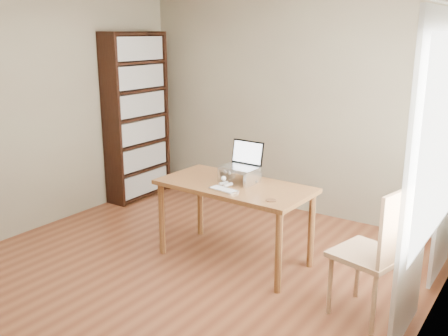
% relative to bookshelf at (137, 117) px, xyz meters
% --- Properties ---
extents(room, '(4.04, 4.54, 2.64)m').
position_rel_bookshelf_xyz_m(room, '(1.86, -1.54, 0.25)').
color(room, '#602E19').
rests_on(room, ground).
extents(bookshelf, '(0.30, 0.90, 2.10)m').
position_rel_bookshelf_xyz_m(bookshelf, '(0.00, 0.00, 0.00)').
color(bookshelf, black).
rests_on(bookshelf, ground).
extents(curtains, '(0.03, 1.90, 2.25)m').
position_rel_bookshelf_xyz_m(curtains, '(3.75, -0.75, 0.12)').
color(curtains, white).
rests_on(curtains, ground).
extents(desk, '(1.44, 0.76, 0.75)m').
position_rel_bookshelf_xyz_m(desk, '(2.07, -0.90, -0.40)').
color(desk, brown).
rests_on(desk, ground).
extents(laptop_stand, '(0.32, 0.25, 0.13)m').
position_rel_bookshelf_xyz_m(laptop_stand, '(2.07, -0.82, -0.22)').
color(laptop_stand, silver).
rests_on(laptop_stand, desk).
extents(laptop, '(0.34, 0.29, 0.24)m').
position_rel_bookshelf_xyz_m(laptop, '(2.07, -0.76, -0.11)').
color(laptop, silver).
rests_on(laptop, laptop_stand).
extents(keyboard, '(0.28, 0.15, 0.02)m').
position_rel_bookshelf_xyz_m(keyboard, '(2.10, -1.12, -0.29)').
color(keyboard, silver).
rests_on(keyboard, desk).
extents(coaster, '(0.09, 0.09, 0.01)m').
position_rel_bookshelf_xyz_m(coaster, '(2.57, -1.12, -0.30)').
color(coaster, brown).
rests_on(coaster, desk).
extents(cat, '(0.25, 0.48, 0.15)m').
position_rel_bookshelf_xyz_m(cat, '(2.07, -0.79, -0.23)').
color(cat, '#423A33').
rests_on(cat, desk).
extents(chair, '(0.56, 0.56, 1.05)m').
position_rel_bookshelf_xyz_m(chair, '(3.50, -1.14, -0.48)').
color(chair, tan).
rests_on(chair, ground).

